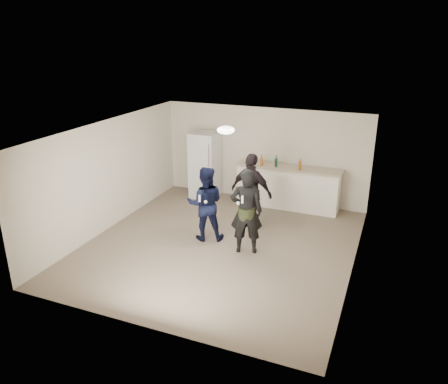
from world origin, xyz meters
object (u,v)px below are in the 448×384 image
at_px(spectator, 251,192).
at_px(woman, 246,211).
at_px(shaker, 276,162).
at_px(man, 205,204).
at_px(counter, 288,188).
at_px(fridge, 205,165).

bearing_deg(spectator, woman, 117.86).
height_order(shaker, man, man).
xyz_separation_m(counter, man, (-1.20, -2.48, 0.30)).
xyz_separation_m(shaker, man, (-0.84, -2.52, -0.35)).
height_order(counter, shaker, shaker).
xyz_separation_m(fridge, man, (1.11, -2.41, -0.07)).
height_order(fridge, shaker, fridge).
bearing_deg(fridge, counter, 1.74).
xyz_separation_m(man, spectator, (0.75, 0.88, 0.07)).
height_order(woman, spectator, woman).
distance_m(counter, shaker, 0.74).
relative_size(fridge, woman, 1.00).
distance_m(counter, woman, 2.76).
bearing_deg(woman, fridge, -69.93).
bearing_deg(man, counter, -137.98).
xyz_separation_m(counter, spectator, (-0.45, -1.61, 0.37)).
relative_size(counter, woman, 1.44).
distance_m(shaker, man, 2.67).
xyz_separation_m(fridge, shaker, (1.95, 0.10, 0.28)).
bearing_deg(counter, shaker, 175.07).
xyz_separation_m(man, woman, (1.02, -0.24, 0.08)).
bearing_deg(man, shaker, -130.70).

